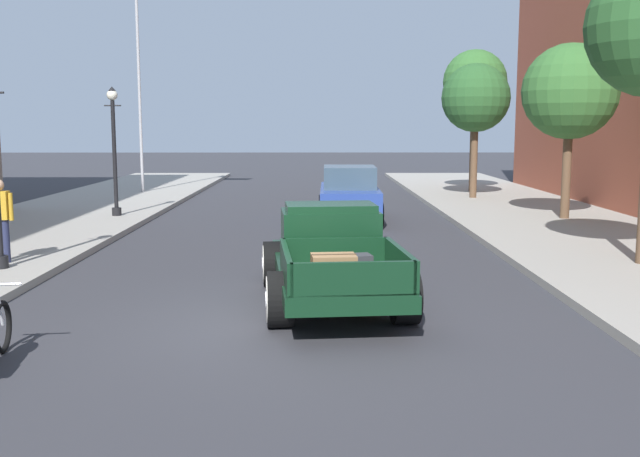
# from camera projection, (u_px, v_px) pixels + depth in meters

# --- Properties ---
(ground_plane) EXTENTS (140.00, 140.00, 0.00)m
(ground_plane) POSITION_uv_depth(u_px,v_px,m) (282.00, 323.00, 10.48)
(ground_plane) COLOR #333338
(hotrod_truck_dark_green) EXTENTS (2.47, 5.04, 1.58)m
(hotrod_truck_dark_green) POSITION_uv_depth(u_px,v_px,m) (330.00, 254.00, 11.85)
(hotrod_truck_dark_green) COLOR black
(hotrod_truck_dark_green) RESTS_ON ground
(car_background_blue) EXTENTS (1.93, 4.33, 1.65)m
(car_background_blue) POSITION_uv_depth(u_px,v_px,m) (349.00, 195.00, 21.82)
(car_background_blue) COLOR #284293
(car_background_blue) RESTS_ON ground
(pedestrian_sidewalk_left) EXTENTS (0.53, 0.22, 1.65)m
(pedestrian_sidewalk_left) POSITION_uv_depth(u_px,v_px,m) (0.00, 216.00, 14.24)
(pedestrian_sidewalk_left) COLOR #232847
(pedestrian_sidewalk_left) RESTS_ON sidewalk_left
(street_lamp_far) EXTENTS (0.50, 0.32, 3.85)m
(street_lamp_far) POSITION_uv_depth(u_px,v_px,m) (114.00, 141.00, 21.65)
(street_lamp_far) COLOR black
(street_lamp_far) RESTS_ON sidewalk_left
(flagpole) EXTENTS (1.74, 0.16, 9.16)m
(flagpole) POSITION_uv_depth(u_px,v_px,m) (144.00, 53.00, 29.18)
(flagpole) COLOR #B2B2B7
(flagpole) RESTS_ON sidewalk_left
(street_tree_second) EXTENTS (2.75, 2.75, 5.05)m
(street_tree_second) POSITION_uv_depth(u_px,v_px,m) (570.00, 92.00, 20.82)
(street_tree_second) COLOR brown
(street_tree_second) RESTS_ON sidewalk_right
(street_tree_third) EXTENTS (2.55, 2.55, 5.01)m
(street_tree_third) POSITION_uv_depth(u_px,v_px,m) (476.00, 98.00, 27.03)
(street_tree_third) COLOR brown
(street_tree_third) RESTS_ON sidewalk_right
(street_tree_farthest) EXTENTS (2.58, 2.58, 5.77)m
(street_tree_farthest) POSITION_uv_depth(u_px,v_px,m) (475.00, 83.00, 29.41)
(street_tree_farthest) COLOR brown
(street_tree_farthest) RESTS_ON sidewalk_right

